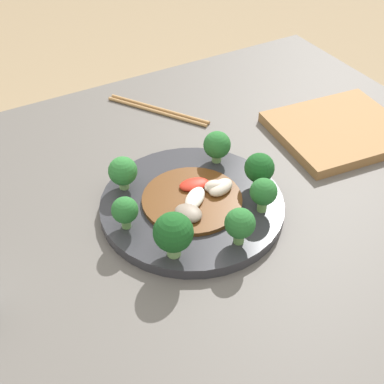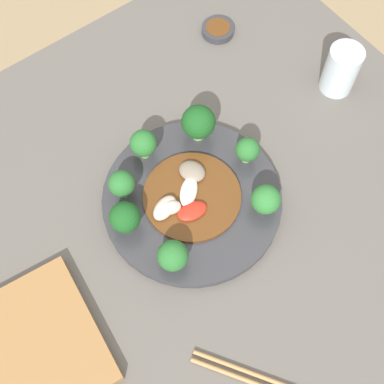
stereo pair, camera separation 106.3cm
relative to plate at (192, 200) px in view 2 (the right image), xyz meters
name	(u,v)px [view 2 (the right image)]	position (x,y,z in m)	size (l,w,h in m)	color
ground_plane	(182,317)	(-0.04, -0.01, -0.72)	(8.00, 8.00, 0.00)	#9E8460
table	(179,281)	(-0.04, -0.01, -0.37)	(1.07, 0.91, 0.71)	#5B5651
plate	(192,200)	(0.00, 0.00, 0.00)	(0.30, 0.30, 0.02)	#333338
broccoli_northwest	(122,184)	(-0.09, 0.07, 0.05)	(0.04, 0.04, 0.06)	#7AAD5B
broccoli_west	(125,218)	(-0.12, 0.02, 0.05)	(0.05, 0.05, 0.06)	#70A356
broccoli_southwest	(173,256)	(-0.09, -0.07, 0.04)	(0.05, 0.05, 0.06)	#89B76B
broccoli_east	(247,150)	(0.12, 0.00, 0.04)	(0.04, 0.04, 0.06)	#70A356
broccoli_north	(143,144)	(-0.02, 0.11, 0.05)	(0.05, 0.05, 0.06)	#70A356
broccoli_northeast	(198,122)	(0.08, 0.09, 0.05)	(0.06, 0.06, 0.07)	#89B76B
broccoli_southeast	(266,200)	(0.08, -0.09, 0.04)	(0.05, 0.05, 0.06)	#89B76B
stirfry_center	(188,196)	(-0.01, 0.00, 0.02)	(0.16, 0.16, 0.03)	#5B3314
drinking_glass	(341,70)	(0.36, 0.03, 0.04)	(0.06, 0.06, 0.10)	silver
chopsticks	(268,384)	(-0.09, -0.30, -0.01)	(0.14, 0.21, 0.01)	#AD7F4C
sauce_dish	(218,30)	(0.27, 0.27, 0.00)	(0.06, 0.06, 0.02)	#333338
cutting_board	(17,358)	(-0.36, -0.05, 0.00)	(0.27, 0.24, 0.02)	olive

